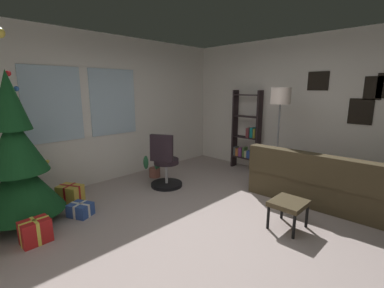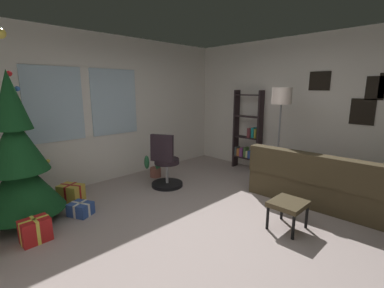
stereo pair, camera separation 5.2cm
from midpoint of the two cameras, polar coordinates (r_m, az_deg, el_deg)
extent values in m
cube|color=#A69590|center=(3.60, 4.68, -17.88)|extent=(5.28, 5.15, 0.10)
cube|color=silver|center=(5.24, -17.51, 7.05)|extent=(5.28, 0.10, 2.69)
cube|color=silver|center=(4.82, -27.12, 7.53)|extent=(0.90, 0.03, 1.20)
cube|color=silver|center=(5.24, -16.00, 8.62)|extent=(0.90, 0.03, 1.20)
cube|color=silver|center=(5.48, 23.78, 6.79)|extent=(0.10, 5.15, 2.69)
cube|color=black|center=(5.11, 34.84, 9.81)|extent=(0.02, 0.25, 0.37)
cube|color=black|center=(5.15, 32.95, 5.82)|extent=(0.02, 0.36, 0.42)
cube|color=black|center=(5.34, 25.95, 12.05)|extent=(0.02, 0.36, 0.33)
cube|color=#403522|center=(4.66, 26.37, -8.68)|extent=(0.94, 2.09, 0.40)
cube|color=#403522|center=(4.21, 25.43, -4.86)|extent=(0.27, 2.06, 0.42)
cube|color=#403522|center=(4.91, 15.99, -3.22)|extent=(0.87, 0.17, 0.20)
cube|color=#403522|center=(5.25, 35.04, -7.40)|extent=(0.65, 0.89, 0.40)
cube|color=red|center=(4.38, 24.10, -4.69)|extent=(0.19, 0.41, 0.41)
cube|color=beige|center=(4.55, 18.21, -3.62)|extent=(0.26, 0.42, 0.42)
cube|color=brown|center=(4.42, 22.55, -4.41)|extent=(0.22, 0.42, 0.41)
cube|color=#403522|center=(3.59, 20.33, -11.93)|extent=(0.43, 0.39, 0.06)
cylinder|color=black|center=(3.45, 21.30, -16.32)|extent=(0.04, 0.04, 0.30)
cylinder|color=black|center=(3.77, 23.72, -14.08)|extent=(0.04, 0.04, 0.30)
cylinder|color=black|center=(3.58, 16.31, -14.93)|extent=(0.04, 0.04, 0.30)
cylinder|color=black|center=(3.88, 19.08, -12.92)|extent=(0.04, 0.04, 0.30)
cylinder|color=#4C331E|center=(4.25, -31.75, -12.94)|extent=(0.12, 0.12, 0.16)
cone|color=#12401C|center=(4.10, -32.43, -7.26)|extent=(1.01, 1.01, 0.73)
cone|color=#12401C|center=(3.97, -33.29, 0.11)|extent=(0.72, 0.72, 0.73)
cone|color=#12401C|center=(3.92, -34.19, 7.83)|extent=(0.44, 0.44, 0.73)
sphere|color=red|center=(4.00, -34.27, 12.37)|extent=(0.07, 0.07, 0.07)
sphere|color=gold|center=(4.12, -28.18, -3.24)|extent=(0.05, 0.05, 0.05)
sphere|color=blue|center=(4.01, -33.06, 9.90)|extent=(0.06, 0.06, 0.06)
sphere|color=#1E8C4C|center=(4.35, -31.98, -2.55)|extent=(0.07, 0.07, 0.07)
sphere|color=#F2D14C|center=(3.96, -35.53, 18.75)|extent=(0.12, 0.12, 0.12)
cube|color=red|center=(3.67, -30.19, -15.72)|extent=(0.31, 0.23, 0.27)
cube|color=#EAD84C|center=(3.67, -30.19, -15.72)|extent=(0.31, 0.05, 0.28)
cube|color=#EAD84C|center=(3.67, -30.19, -15.72)|extent=(0.05, 0.23, 0.28)
cube|color=gold|center=(4.62, -24.20, -9.55)|extent=(0.39, 0.43, 0.26)
cube|color=#B21919|center=(4.62, -24.20, -9.55)|extent=(0.20, 0.33, 0.27)
cube|color=#B21919|center=(4.62, -24.20, -9.55)|extent=(0.24, 0.15, 0.27)
cube|color=#2D4C99|center=(4.11, -22.42, -12.76)|extent=(0.34, 0.37, 0.18)
cube|color=silver|center=(4.11, -22.42, -12.76)|extent=(0.24, 0.14, 0.18)
cube|color=silver|center=(4.11, -22.42, -12.76)|extent=(0.16, 0.29, 0.18)
cylinder|color=black|center=(4.89, -5.03, -8.60)|extent=(0.56, 0.56, 0.06)
cylinder|color=#B2B2B7|center=(4.81, -5.08, -6.00)|extent=(0.05, 0.05, 0.41)
cylinder|color=black|center=(4.75, -5.12, -3.68)|extent=(0.44, 0.44, 0.09)
cube|color=black|center=(4.52, -6.14, -0.88)|extent=(0.27, 0.40, 0.46)
cube|color=black|center=(5.66, 14.58, 2.47)|extent=(0.18, 0.04, 1.70)
cube|color=black|center=(5.98, 9.65, 3.18)|extent=(0.18, 0.04, 1.70)
cube|color=black|center=(5.94, 11.80, -2.87)|extent=(0.18, 0.56, 0.02)
cube|color=black|center=(5.84, 11.99, 1.39)|extent=(0.18, 0.56, 0.02)
cube|color=black|center=(5.78, 12.18, 5.77)|extent=(0.18, 0.56, 0.02)
cube|color=black|center=(5.75, 12.38, 10.22)|extent=(0.18, 0.56, 0.02)
cube|color=maroon|center=(5.83, 13.62, -2.37)|extent=(0.14, 0.07, 0.15)
cube|color=navy|center=(5.86, 12.78, -2.16)|extent=(0.16, 0.08, 0.16)
cube|color=beige|center=(5.91, 12.21, -2.11)|extent=(0.15, 0.05, 0.15)
cube|color=#3E5F30|center=(5.94, 11.74, -1.68)|extent=(0.14, 0.06, 0.21)
cube|color=#7A3675|center=(5.97, 11.07, -1.68)|extent=(0.16, 0.07, 0.19)
cube|color=#BF6833|center=(6.02, 10.45, -1.66)|extent=(0.16, 0.07, 0.17)
cube|color=#475156|center=(6.06, 9.92, -1.44)|extent=(0.15, 0.04, 0.19)
cube|color=olive|center=(5.72, 13.95, 2.21)|extent=(0.14, 0.04, 0.20)
cube|color=teal|center=(5.76, 13.38, 2.38)|extent=(0.14, 0.06, 0.21)
cube|color=maroon|center=(5.79, 12.68, 2.39)|extent=(0.17, 0.07, 0.20)
cylinder|color=slate|center=(5.15, 17.78, -8.22)|extent=(0.28, 0.28, 0.03)
cylinder|color=slate|center=(4.96, 18.32, -0.21)|extent=(0.03, 0.03, 1.44)
cylinder|color=#F4DFD3|center=(4.86, 18.98, 9.75)|extent=(0.33, 0.33, 0.28)
cylinder|color=#935548|center=(5.38, -7.55, -6.00)|extent=(0.22, 0.22, 0.19)
ellipsoid|color=#2A673F|center=(5.27, -7.01, -3.49)|extent=(0.15, 0.17, 0.34)
ellipsoid|color=#2A673F|center=(5.32, -6.84, -3.65)|extent=(0.20, 0.17, 0.29)
ellipsoid|color=#2A673F|center=(5.13, -7.14, -3.55)|extent=(0.17, 0.22, 0.40)
ellipsoid|color=#2A673F|center=(5.28, -9.40, -3.87)|extent=(0.17, 0.18, 0.28)
camera|label=1|loc=(0.03, -89.63, 0.08)|focal=24.88mm
camera|label=2|loc=(0.03, 90.37, -0.08)|focal=24.88mm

